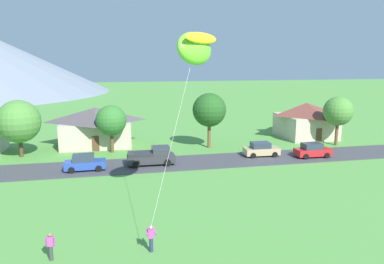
# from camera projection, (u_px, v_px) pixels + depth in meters

# --- Properties ---
(road_strip) EXTENTS (160.00, 6.27, 0.08)m
(road_strip) POSITION_uv_depth(u_px,v_px,m) (151.00, 165.00, 41.70)
(road_strip) COLOR #424247
(road_strip) RESTS_ON ground
(house_leftmost) EXTENTS (9.78, 8.07, 5.16)m
(house_leftmost) POSITION_uv_depth(u_px,v_px,m) (96.00, 126.00, 51.17)
(house_leftmost) COLOR beige
(house_leftmost) RESTS_ON ground
(house_left_center) EXTENTS (7.75, 8.32, 5.22)m
(house_left_center) POSITION_uv_depth(u_px,v_px,m) (306.00, 119.00, 56.51)
(house_left_center) COLOR beige
(house_left_center) RESTS_ON ground
(tree_left_of_center) EXTENTS (4.43, 4.43, 7.26)m
(tree_left_of_center) POSITION_uv_depth(u_px,v_px,m) (209.00, 110.00, 49.17)
(tree_left_of_center) COLOR brown
(tree_left_of_center) RESTS_ON ground
(tree_center) EXTENTS (3.81, 3.81, 5.99)m
(tree_center) POSITION_uv_depth(u_px,v_px,m) (111.00, 121.00, 46.67)
(tree_center) COLOR brown
(tree_center) RESTS_ON ground
(tree_right_of_center) EXTENTS (5.09, 5.09, 6.85)m
(tree_right_of_center) POSITION_uv_depth(u_px,v_px,m) (19.00, 122.00, 44.41)
(tree_right_of_center) COLOR #4C3823
(tree_right_of_center) RESTS_ON ground
(tree_near_right) EXTENTS (3.96, 3.96, 6.68)m
(tree_near_right) POSITION_uv_depth(u_px,v_px,m) (338.00, 111.00, 50.72)
(tree_near_right) COLOR brown
(tree_near_right) RESTS_ON ground
(parked_car_red_west_end) EXTENTS (4.21, 2.11, 1.68)m
(parked_car_red_west_end) POSITION_uv_depth(u_px,v_px,m) (312.00, 150.00, 44.78)
(parked_car_red_west_end) COLOR red
(parked_car_red_west_end) RESTS_ON road_strip
(parked_car_blue_mid_west) EXTENTS (4.23, 2.15, 1.68)m
(parked_car_blue_mid_west) POSITION_uv_depth(u_px,v_px,m) (85.00, 163.00, 39.35)
(parked_car_blue_mid_west) COLOR #2847A8
(parked_car_blue_mid_west) RESTS_ON road_strip
(parked_car_tan_mid_east) EXTENTS (4.26, 2.20, 1.68)m
(parked_car_tan_mid_east) POSITION_uv_depth(u_px,v_px,m) (261.00, 149.00, 45.26)
(parked_car_tan_mid_east) COLOR tan
(parked_car_tan_mid_east) RESTS_ON road_strip
(pickup_truck_charcoal_west_side) EXTENTS (5.21, 2.35, 1.99)m
(pickup_truck_charcoal_west_side) POSITION_uv_depth(u_px,v_px,m) (152.00, 156.00, 41.39)
(pickup_truck_charcoal_west_side) COLOR #333338
(pickup_truck_charcoal_west_side) RESTS_ON road_strip
(kite_flyer_with_kite) EXTENTS (5.82, 6.15, 13.37)m
(kite_flyer_with_kite) POSITION_uv_depth(u_px,v_px,m) (195.00, 50.00, 25.07)
(kite_flyer_with_kite) COLOR navy
(kite_flyer_with_kite) RESTS_ON ground
(watcher_person) EXTENTS (0.56, 0.24, 1.68)m
(watcher_person) POSITION_uv_depth(u_px,v_px,m) (50.00, 246.00, 21.63)
(watcher_person) COLOR #3D3D42
(watcher_person) RESTS_ON ground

